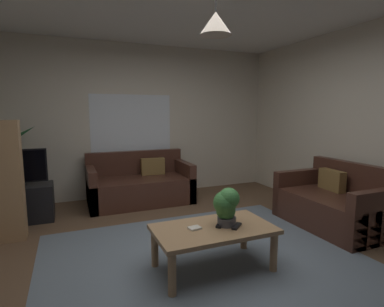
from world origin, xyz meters
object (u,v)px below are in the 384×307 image
Objects in this scene: tv at (14,168)px; potted_palm_corner at (5,170)px; remote_on_table_1 at (237,226)px; tv_stand at (17,204)px; potted_plant_on_table at (226,205)px; pendant_lamp at (216,23)px; couch_right_side at (334,205)px; couch_under_window at (140,186)px; remote_on_table_0 at (220,224)px; book_on_table_0 at (195,228)px; coffee_table at (214,233)px.

potted_palm_corner reaches higher than tv.
remote_on_table_1 is 0.18× the size of tv_stand.
pendant_lamp reaches higher than potted_plant_on_table.
couch_right_side is 2.68× the size of pendant_lamp.
couch_right_side reaches higher than potted_plant_on_table.
couch_under_window is at bearing 96.85° from potted_plant_on_table.
pendant_lamp is at bearing 175.26° from potted_plant_on_table.
couch_right_side is at bearing 53.12° from remote_on_table_0.
couch_under_window is at bearing -133.53° from couch_right_side.
remote_on_table_0 is 3.43m from potted_palm_corner.
tv_stand is at bearing 129.35° from book_on_table_0.
couch_under_window is 3.10m from pendant_lamp.
couch_right_side is 1.99m from coffee_table.
potted_plant_on_table is 3.48m from potted_palm_corner.
tv reaches higher than remote_on_table_1.
potted_plant_on_table is (-0.07, 0.08, 0.19)m from remote_on_table_1.
remote_on_table_0 is at bearing -84.33° from couch_under_window.
potted_plant_on_table is (0.13, -0.01, 0.27)m from coffee_table.
potted_palm_corner is at bearing 109.29° from tv.
pendant_lamp reaches higher than coffee_table.
remote_on_table_0 is (0.08, 0.01, 0.07)m from coffee_table.
couch_under_window is at bearing 89.43° from book_on_table_0.
pendant_lamp reaches higher than remote_on_table_0.
book_on_table_0 is at bearing -90.57° from couch_under_window.
remote_on_table_1 is at bearing -50.12° from potted_palm_corner.
tv_stand is (-2.03, 2.13, -0.37)m from potted_plant_on_table.
remote_on_table_0 is 0.20× the size of tv.
tv is at bearing 133.89° from potted_plant_on_table.
tv is (-1.98, 2.09, 0.33)m from remote_on_table_0.
potted_palm_corner is 2.72× the size of pendant_lamp.
book_on_table_0 is 2.72m from tv.
coffee_table is 2.23× the size of pendant_lamp.
book_on_table_0 is at bearing -50.65° from tv_stand.
potted_plant_on_table is 0.74× the size of pendant_lamp.
pendant_lamp reaches higher than tv_stand.
remote_on_table_0 is 0.16m from remote_on_table_1.
couch_right_side is at bearing -24.10° from tv.
remote_on_table_1 is 0.12× the size of potted_palm_corner.
book_on_table_0 is 0.22× the size of pendant_lamp.
tv_stand is (-3.86, 1.75, -0.03)m from couch_right_side.
coffee_table is at bearing 25.05° from remote_on_table_1.
coffee_table is 2.85m from tv_stand.
couch_right_side reaches higher than remote_on_table_0.
couch_under_window reaches higher than remote_on_table_0.
book_on_table_0 is 0.08× the size of potted_palm_corner.
couch_under_window is 1.99m from potted_palm_corner.
tv_stand reaches higher than remote_on_table_0.
tv is (-0.00, -0.02, 0.51)m from tv_stand.
remote_on_table_1 is at bearing -48.35° from potted_plant_on_table.
potted_palm_corner is at bearing 171.53° from remote_on_table_0.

